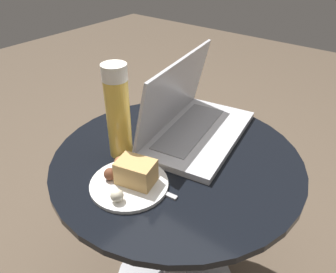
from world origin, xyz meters
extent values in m
cylinder|color=#9E9EA3|center=(0.00, 0.00, 0.28)|extent=(0.08, 0.08, 0.53)
cylinder|color=black|center=(0.00, 0.00, 0.55)|extent=(0.67, 0.67, 0.02)
cube|color=silver|center=(0.12, 0.01, 0.57)|extent=(0.40, 0.27, 0.02)
cube|color=gray|center=(0.12, 0.04, 0.58)|extent=(0.30, 0.15, 0.00)
cube|color=silver|center=(0.11, 0.09, 0.68)|extent=(0.38, 0.12, 0.21)
cube|color=black|center=(0.11, 0.09, 0.68)|extent=(0.35, 0.10, 0.19)
cylinder|color=gold|center=(-0.08, 0.13, 0.67)|extent=(0.06, 0.06, 0.21)
cylinder|color=white|center=(-0.08, 0.13, 0.79)|extent=(0.06, 0.06, 0.04)
cylinder|color=white|center=(-0.16, 0.02, 0.57)|extent=(0.19, 0.19, 0.01)
cube|color=tan|center=(-0.15, 0.01, 0.60)|extent=(0.08, 0.10, 0.06)
sphere|color=brown|center=(-0.18, 0.07, 0.58)|extent=(0.03, 0.03, 0.03)
sphere|color=#9E5B38|center=(-0.13, 0.08, 0.59)|extent=(0.03, 0.03, 0.03)
sphere|color=beige|center=(-0.22, 0.00, 0.58)|extent=(0.03, 0.03, 0.03)
cube|color=#B2B2B7|center=(-0.14, -0.04, 0.56)|extent=(0.02, 0.12, 0.00)
cube|color=#B2B2B7|center=(-0.14, 0.04, 0.56)|extent=(0.03, 0.05, 0.00)
camera|label=1|loc=(-0.57, -0.41, 1.08)|focal=35.00mm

